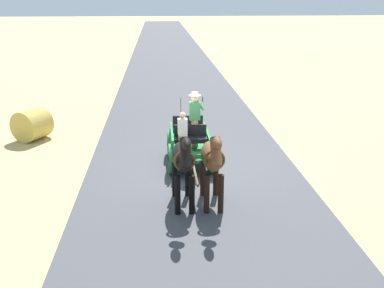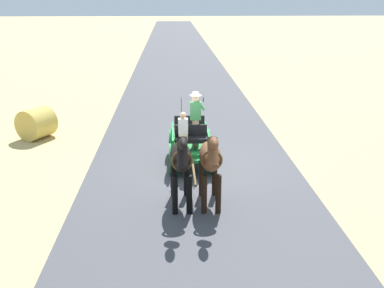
{
  "view_description": "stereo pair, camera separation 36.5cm",
  "coord_description": "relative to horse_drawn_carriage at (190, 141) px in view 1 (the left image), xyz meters",
  "views": [
    {
      "loc": [
        1.04,
        13.64,
        5.42
      ],
      "look_at": [
        0.08,
        0.82,
        1.1
      ],
      "focal_mm": 42.29,
      "sensor_mm": 36.0,
      "label": 1
    },
    {
      "loc": [
        0.68,
        13.66,
        5.42
      ],
      "look_at": [
        0.08,
        0.82,
        1.1
      ],
      "focal_mm": 42.29,
      "sensor_mm": 36.0,
      "label": 2
    }
  ],
  "objects": [
    {
      "name": "ground_plane",
      "position": [
        -0.08,
        0.3,
        -0.82
      ],
      "size": [
        200.0,
        200.0,
        0.0
      ],
      "primitive_type": "plane",
      "color": "tan"
    },
    {
      "name": "road_surface",
      "position": [
        -0.08,
        0.3,
        -0.81
      ],
      "size": [
        6.78,
        160.0,
        0.01
      ],
      "primitive_type": "cube",
      "color": "#424247",
      "rests_on": "ground"
    },
    {
      "name": "horse_drawn_carriage",
      "position": [
        0.0,
        0.0,
        0.0
      ],
      "size": [
        1.42,
        4.5,
        2.5
      ],
      "color": "#1E7233",
      "rests_on": "ground"
    },
    {
      "name": "horse_near_side",
      "position": [
        -0.38,
        3.03,
        0.51
      ],
      "size": [
        0.57,
        2.13,
        2.21
      ],
      "color": "brown",
      "rests_on": "ground"
    },
    {
      "name": "horse_off_side",
      "position": [
        0.38,
        3.03,
        0.51
      ],
      "size": [
        0.61,
        2.13,
        2.21
      ],
      "color": "black",
      "rests_on": "ground"
    },
    {
      "name": "hay_bale",
      "position": [
        5.85,
        -3.18,
        -0.22
      ],
      "size": [
        1.59,
        1.55,
        1.2
      ],
      "primitive_type": "cylinder",
      "rotation": [
        0.0,
        1.57,
        1.05
      ],
      "color": "gold",
      "rests_on": "ground"
    }
  ]
}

